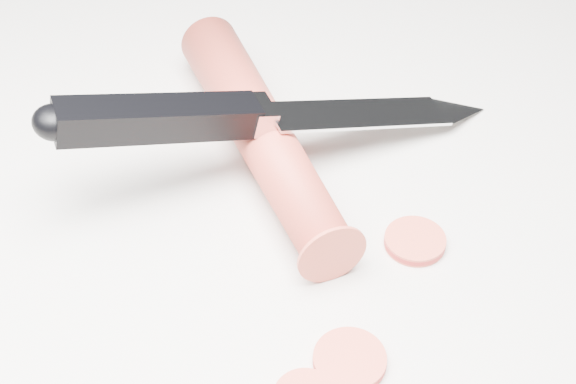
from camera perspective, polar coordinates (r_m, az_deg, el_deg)
ground at (r=0.44m, az=-3.08°, el=-8.04°), size 2.40×2.40×0.00m
carrot at (r=0.51m, az=-1.91°, el=4.23°), size 0.10×0.22×0.04m
carrot_slice_2 at (r=0.41m, az=4.41°, el=-11.81°), size 0.04×0.04×0.01m
carrot_slice_4 at (r=0.47m, az=9.02°, el=-3.47°), size 0.04×0.04×0.01m
kitchen_knife at (r=0.49m, az=-0.18°, el=5.97°), size 0.29×0.12×0.08m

